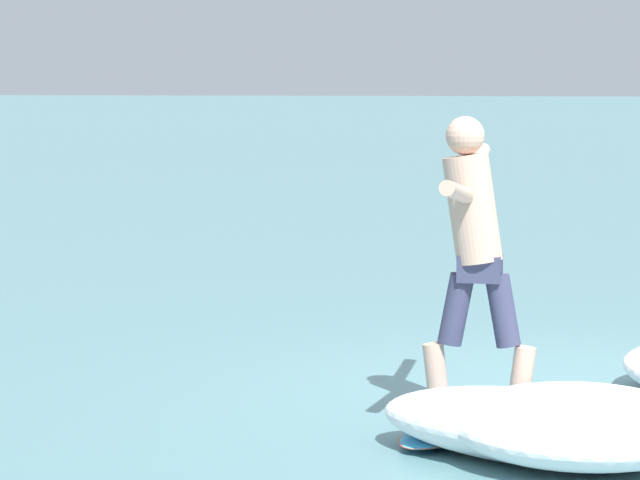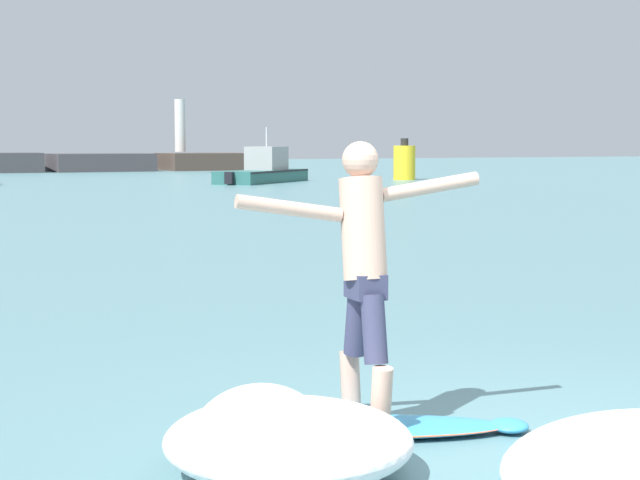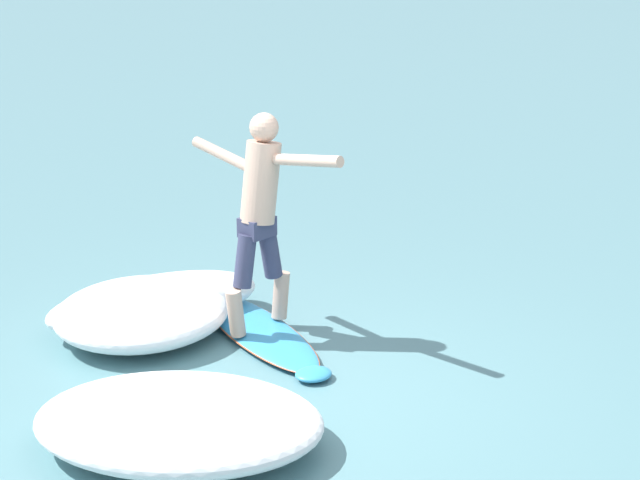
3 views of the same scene
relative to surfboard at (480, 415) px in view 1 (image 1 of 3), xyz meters
The scene contains 5 objects.
ground_plane 1.04m from the surfboard, 48.57° to the right, with size 200.00×200.00×0.00m, color slate.
surfboard is the anchor object (origin of this frame).
surfer 1.10m from the surfboard, 116.38° to the left, with size 1.65×0.70×1.79m.
wave_foam_at_tail 0.98m from the surfboard, 160.83° to the right, with size 1.48×2.02×0.39m.
wave_foam_beside 1.00m from the surfboard, 146.55° to the right, with size 1.63×1.68×0.39m.
Camera 1 is at (-9.82, 0.76, 2.17)m, focal length 85.00 mm.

